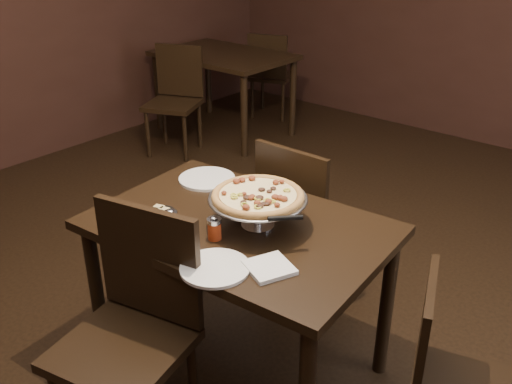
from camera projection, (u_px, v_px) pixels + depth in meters
The scene contains 16 objects.
room at pixel (268, 62), 2.11m from camera, with size 6.04×7.04×2.84m.
dining_table at pixel (239, 244), 2.38m from camera, with size 1.26×0.90×0.75m.
background_table at pixel (224, 64), 5.23m from camera, with size 1.21×0.81×0.76m.
pizza_stand at pixel (258, 196), 2.26m from camera, with size 0.40×0.40×0.16m.
parmesan_shaker at pixel (171, 221), 2.25m from camera, with size 0.06×0.06×0.10m.
pepper_flake_shaker at pixel (214, 228), 2.21m from camera, with size 0.06×0.06×0.10m.
packet_caddy at pixel (163, 217), 2.31m from camera, with size 0.10×0.10×0.08m.
napkin_stack at pixel (269, 268), 2.03m from camera, with size 0.15×0.15×0.02m, color white.
plate_left at pixel (207, 179), 2.72m from camera, with size 0.27×0.27×0.01m, color white.
plate_near at pixel (215, 268), 2.03m from camera, with size 0.25×0.25×0.01m, color white.
serving_spatula at pixel (285, 219), 2.10m from camera, with size 0.17×0.17×0.02m.
chair_far at pixel (303, 217), 2.94m from camera, with size 0.42×0.42×0.90m.
chair_near at pixel (133, 324), 2.12m from camera, with size 0.53×0.53×0.95m.
chair_side at pixel (450, 377), 1.98m from camera, with size 0.49×0.49×0.81m.
bg_chair_far at pixel (271, 72), 5.72m from camera, with size 0.52×0.52×0.86m.
bg_chair_near at pixel (176, 95), 4.90m from camera, with size 0.56×0.56×0.90m.
Camera 1 is at (1.38, -1.62, 1.89)m, focal length 40.00 mm.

